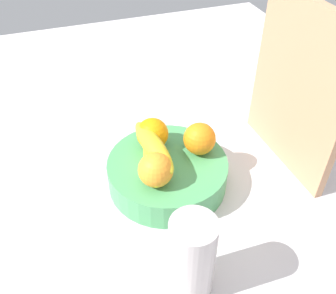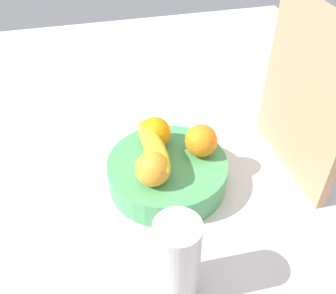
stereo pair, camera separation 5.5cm
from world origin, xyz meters
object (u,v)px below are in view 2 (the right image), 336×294
at_px(fruit_bowl, 168,172).
at_px(orange_center, 153,169).
at_px(banana_bunch, 153,151).
at_px(orange_front_right, 155,133).
at_px(orange_front_left, 201,141).
at_px(cutting_board, 304,97).
at_px(thermos_tumbler, 177,259).

relative_size(fruit_bowl, orange_center, 3.69).
distance_m(fruit_bowl, banana_bunch, 0.07).
height_order(orange_center, banana_bunch, orange_center).
xyz_separation_m(orange_front_right, banana_bunch, (0.05, -0.01, -0.00)).
bearing_deg(banana_bunch, orange_front_left, 91.78).
relative_size(banana_bunch, cutting_board, 0.50).
xyz_separation_m(fruit_bowl, thermos_tumbler, (0.24, -0.05, 0.05)).
distance_m(orange_front_left, orange_center, 0.13).
xyz_separation_m(fruit_bowl, orange_center, (0.05, -0.04, 0.06)).
bearing_deg(cutting_board, orange_center, -83.29).
xyz_separation_m(orange_front_left, cutting_board, (0.01, 0.21, 0.08)).
height_order(fruit_bowl, cutting_board, cutting_board).
xyz_separation_m(orange_center, cutting_board, (-0.04, 0.32, 0.08)).
distance_m(banana_bunch, thermos_tumbler, 0.25).
relative_size(orange_center, banana_bunch, 0.38).
xyz_separation_m(orange_front_left, banana_bunch, (0.00, -0.10, -0.00)).
height_order(orange_front_left, banana_bunch, orange_front_left).
xyz_separation_m(orange_center, banana_bunch, (-0.06, 0.01, -0.00)).
height_order(orange_front_right, banana_bunch, orange_front_right).
distance_m(orange_center, cutting_board, 0.33).
height_order(fruit_bowl, thermos_tumbler, thermos_tumbler).
bearing_deg(orange_front_left, orange_front_right, -119.00).
bearing_deg(orange_front_left, fruit_bowl, -82.38).
bearing_deg(orange_center, orange_front_left, 116.90).
bearing_deg(orange_center, banana_bunch, 166.89).
bearing_deg(cutting_board, orange_front_left, -95.12).
bearing_deg(orange_front_right, orange_center, -14.37).
distance_m(orange_front_right, banana_bunch, 0.05).
height_order(banana_bunch, thermos_tumbler, thermos_tumbler).
relative_size(fruit_bowl, thermos_tumbler, 1.54).
distance_m(orange_front_left, thermos_tumbler, 0.28).
distance_m(orange_center, thermos_tumbler, 0.19).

